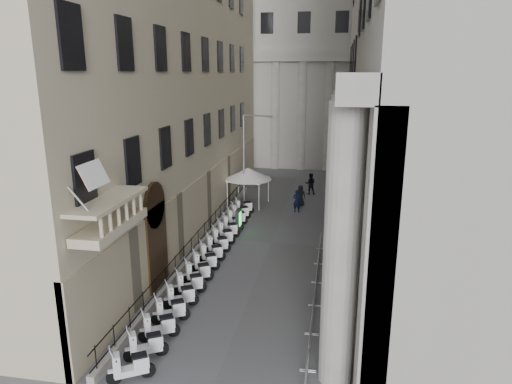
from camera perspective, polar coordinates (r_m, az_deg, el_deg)
far_building at (r=56.98m, az=6.39°, el=18.82°), size 22.00×10.00×30.00m
iron_fence at (r=29.97m, az=-6.67°, el=-6.60°), size 0.30×28.00×1.40m
blue_awning at (r=36.35m, az=9.92°, el=-2.86°), size 1.60×3.00×3.00m
flag at (r=19.19m, az=-17.56°, el=-20.49°), size 1.00×1.40×8.20m
scooter_0 at (r=18.50m, az=-15.20°, el=-21.78°), size 1.49×1.19×1.50m
scooter_1 at (r=19.50m, az=-13.43°, el=-19.55°), size 1.49×1.19×1.50m
scooter_2 at (r=20.54m, az=-11.88°, el=-17.53°), size 1.49×1.19×1.50m
scooter_3 at (r=21.61m, az=-10.51°, el=-15.69°), size 1.49×1.19×1.50m
scooter_4 at (r=22.72m, az=-9.29°, el=-14.02°), size 1.49×1.19×1.50m
scooter_5 at (r=23.85m, az=-8.20°, el=-12.51°), size 1.49×1.19×1.50m
scooter_6 at (r=25.00m, az=-7.23°, el=-11.12°), size 1.49×1.19×1.50m
scooter_7 at (r=26.17m, az=-6.34°, el=-9.86°), size 1.49×1.19×1.50m
scooter_8 at (r=27.36m, az=-5.54°, el=-8.71°), size 1.49×1.19×1.50m
scooter_9 at (r=28.57m, az=-4.81°, el=-7.65°), size 1.49×1.19×1.50m
scooter_10 at (r=29.79m, az=-4.15°, el=-6.68°), size 1.49×1.19×1.50m
scooter_11 at (r=31.02m, az=-3.54°, el=-5.78°), size 1.49×1.19×1.50m
scooter_12 at (r=32.26m, az=-2.97°, el=-4.95°), size 1.49×1.19×1.50m
scooter_13 at (r=33.51m, az=-2.45°, el=-4.18°), size 1.49×1.19×1.50m
scooter_14 at (r=34.77m, az=-1.97°, el=-3.47°), size 1.49×1.19×1.50m
scooter_15 at (r=36.03m, az=-1.52°, el=-2.80°), size 1.49×1.19×1.50m
barrier_1 at (r=19.48m, az=6.74°, el=-19.24°), size 0.60×2.40×1.10m
barrier_2 at (r=21.60m, az=7.16°, el=-15.56°), size 0.60×2.40×1.10m
barrier_3 at (r=23.79m, az=7.49°, el=-12.54°), size 0.60×2.40×1.10m
barrier_4 at (r=26.04m, az=7.76°, el=-10.04°), size 0.60×2.40×1.10m
barrier_5 at (r=28.33m, az=7.99°, el=-7.94°), size 0.60×2.40×1.10m
security_tent at (r=38.28m, az=-1.18°, el=2.35°), size 3.90×3.90×3.17m
street_lamp at (r=36.99m, az=-1.15°, el=4.86°), size 2.46×0.71×7.62m
info_kiosk at (r=31.65m, az=-2.21°, el=-3.67°), size 0.27×0.81×1.72m
pedestrian_a at (r=36.50m, az=5.14°, el=-1.13°), size 0.74×0.57×1.82m
pedestrian_b at (r=42.06m, az=6.81°, el=1.04°), size 0.99×0.80×1.94m
pedestrian_c at (r=38.25m, az=5.59°, el=-0.45°), size 1.01×0.84×1.76m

